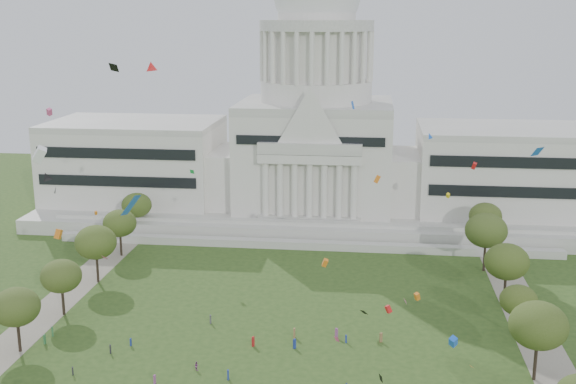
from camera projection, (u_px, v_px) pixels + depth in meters
name	position (u px, v px, depth m)	size (l,w,h in m)	color
capitol	(315.00, 143.00, 211.58)	(160.00, 64.50, 91.30)	#B8B7AC
path_left	(37.00, 322.00, 141.70)	(8.00, 160.00, 0.04)	gray
path_right	(541.00, 347.00, 130.71)	(8.00, 160.00, 0.04)	gray
row_tree_l_2	(16.00, 307.00, 127.10)	(8.42, 8.42, 11.97)	black
row_tree_r_2	(538.00, 325.00, 116.75)	(9.55, 9.55, 13.58)	black
row_tree_l_3	(61.00, 276.00, 143.09)	(8.12, 8.12, 11.55)	black
row_tree_r_3	(519.00, 300.00, 133.78)	(7.01, 7.01, 9.98)	black
row_tree_l_4	(96.00, 242.00, 160.66)	(9.29, 9.29, 13.21)	black
row_tree_r_4	(507.00, 262.00, 148.22)	(9.19, 9.19, 13.06)	black
row_tree_l_5	(120.00, 223.00, 178.96)	(8.33, 8.33, 11.85)	black
row_tree_r_5	(486.00, 230.00, 167.66)	(9.82, 9.82, 13.96)	black
row_tree_l_6	(137.00, 205.00, 196.67)	(8.19, 8.19, 11.64)	black
row_tree_r_6	(485.00, 216.00, 185.02)	(8.42, 8.42, 11.97)	black
person_8	(196.00, 366.00, 122.10)	(0.75, 0.46, 1.55)	#994C8C
distant_crowd	(194.00, 363.00, 122.95)	(61.69, 37.75, 1.94)	#4C4C51
kite_swarm	(240.00, 214.00, 106.31)	(89.34, 105.73, 64.94)	yellow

